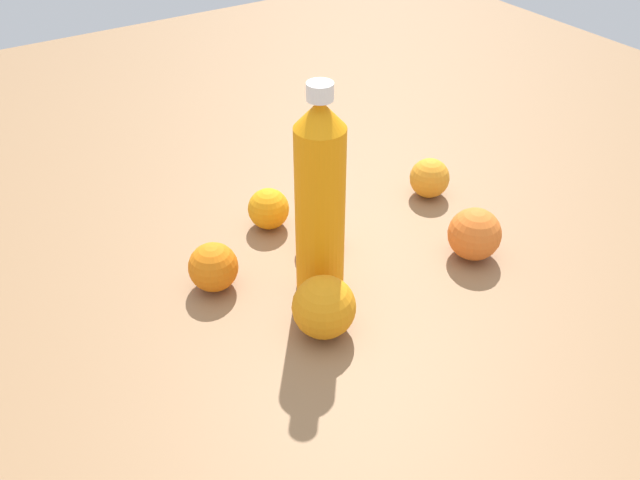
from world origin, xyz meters
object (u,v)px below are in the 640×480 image
at_px(orange_3, 474,234).
at_px(orange_5, 269,209).
at_px(orange_4, 320,229).
at_px(orange_0, 324,307).
at_px(orange_2, 213,267).
at_px(water_bottle, 320,200).
at_px(orange_1, 430,178).

height_order(orange_3, orange_5, orange_3).
bearing_deg(orange_4, orange_3, 52.54).
height_order(orange_0, orange_2, orange_0).
relative_size(water_bottle, orange_5, 4.69).
bearing_deg(orange_4, orange_0, -31.01).
xyz_separation_m(orange_4, orange_5, (-0.09, -0.04, -0.00)).
distance_m(orange_2, orange_5, 0.16).
relative_size(orange_1, orange_2, 0.96).
distance_m(water_bottle, orange_4, 0.14).
bearing_deg(water_bottle, orange_2, -10.57).
bearing_deg(orange_2, orange_5, 123.20).
bearing_deg(orange_5, orange_2, -56.80).
bearing_deg(orange_4, orange_1, 96.72).
relative_size(orange_1, orange_3, 0.85).
bearing_deg(orange_2, orange_0, 26.67).
distance_m(orange_0, orange_1, 0.38).
bearing_deg(orange_1, orange_5, -103.46).
height_order(orange_4, orange_5, orange_4).
distance_m(orange_0, orange_5, 0.26).
bearing_deg(orange_0, orange_2, -153.33).
relative_size(water_bottle, orange_2, 4.37).
bearing_deg(orange_3, orange_1, 161.56).
relative_size(orange_0, orange_3, 1.05).
distance_m(orange_2, orange_3, 0.38).
relative_size(orange_0, orange_5, 1.27).
bearing_deg(orange_5, water_bottle, -4.22).
bearing_deg(orange_5, orange_1, 76.54).
bearing_deg(orange_0, orange_1, 119.09).
bearing_deg(orange_3, orange_5, -136.94).
bearing_deg(orange_0, orange_3, 93.56).
relative_size(orange_3, orange_4, 1.11).
relative_size(orange_1, orange_5, 1.03).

